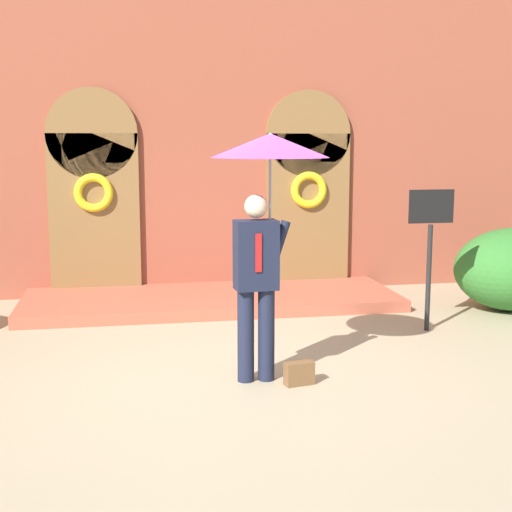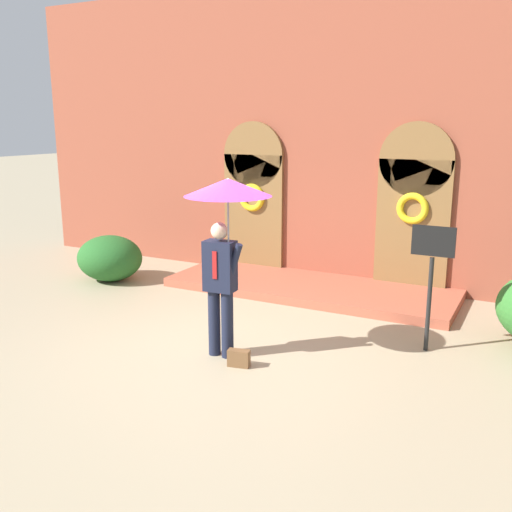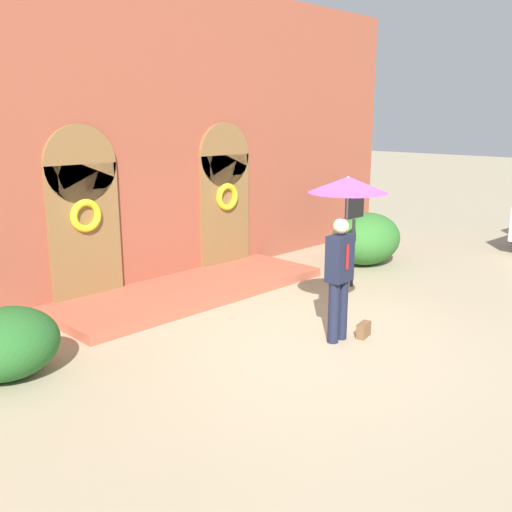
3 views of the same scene
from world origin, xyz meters
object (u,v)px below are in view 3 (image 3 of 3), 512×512
shrub_left (6,343)px  shrub_right (366,239)px  handbag (364,330)px  sign_post (354,227)px  person_with_umbrella (346,209)px

shrub_left → shrub_right: size_ratio=0.76×
handbag → shrub_left: shrub_left is taller
handbag → shrub_left: bearing=138.9°
handbag → sign_post: sign_post is taller
sign_post → shrub_left: 6.31m
handbag → sign_post: size_ratio=0.16×
handbag → shrub_right: (3.63, 2.43, 0.46)m
person_with_umbrella → handbag: (0.28, -0.20, -1.80)m
sign_post → person_with_umbrella: bearing=-147.8°
person_with_umbrella → shrub_left: person_with_umbrella is taller
shrub_left → sign_post: bearing=-7.0°
shrub_left → shrub_right: shrub_right is taller
shrub_left → person_with_umbrella: bearing=-29.2°
shrub_left → shrub_right: bearing=0.2°
sign_post → shrub_left: (-6.22, 0.76, -0.72)m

